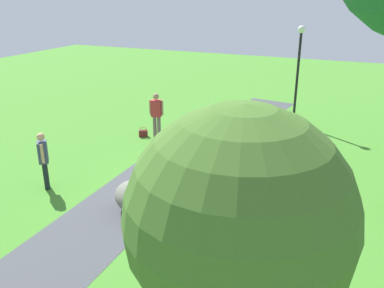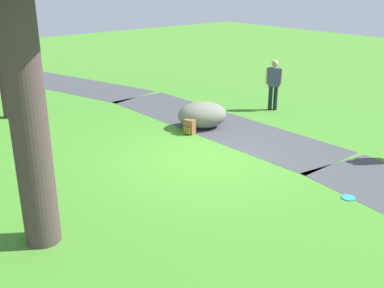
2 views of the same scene
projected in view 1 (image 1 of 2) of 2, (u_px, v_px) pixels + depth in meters
ground_plane at (223, 190)px, 11.10m from camera, size 48.00×48.00×0.00m
footpath_segment_near at (237, 122)px, 16.85m from camera, size 8.22×3.23×0.01m
footpath_segment_mid at (119, 207)px, 10.23m from camera, size 8.02×2.18×0.01m
young_tree_near_path at (239, 222)px, 3.67m from camera, size 2.08×2.08×4.23m
lamp_post at (298, 65)px, 15.87m from camera, size 0.28×0.28×3.84m
lawn_boulder at (138, 197)px, 9.95m from camera, size 1.55×1.70×0.74m
woman_with_handbag at (156, 112)px, 14.79m from camera, size 0.31×0.51×1.65m
man_near_boulder at (43, 157)px, 10.92m from camera, size 0.43×0.42×1.59m
handbag_on_grass at (143, 133)px, 15.13m from camera, size 0.38×0.38×0.31m
backpack_by_boulder at (165, 205)px, 9.94m from camera, size 0.33×0.32×0.40m
frisbee_on_grass at (232, 146)px, 14.21m from camera, size 0.27×0.27×0.02m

